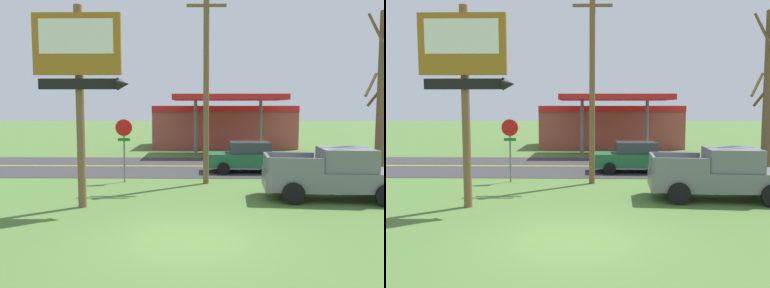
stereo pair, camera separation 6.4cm
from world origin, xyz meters
TOP-DOWN VIEW (x-y plane):
  - ground_plane at (0.00, 0.00)m, footprint 180.00×180.00m
  - road_asphalt at (0.00, 13.00)m, footprint 140.00×8.00m
  - road_centre_line at (0.00, 13.00)m, footprint 126.00×0.20m
  - motel_sign at (-3.70, 3.30)m, footprint 3.21×0.54m
  - stop_sign at (-3.15, 8.04)m, footprint 0.80×0.08m
  - utility_pole at (0.64, 7.80)m, footprint 1.96×0.26m
  - bare_tree at (8.04, 6.77)m, footprint 1.58×1.65m
  - gas_station at (2.48, 24.82)m, footprint 12.00×11.50m
  - pickup_grey_parked_on_lawn at (5.47, 4.75)m, footprint 5.35×2.57m
  - car_green_near_lane at (2.93, 11.00)m, footprint 4.20×2.00m

SIDE VIEW (x-z plane):
  - ground_plane at x=0.00m, z-range 0.00..0.00m
  - road_asphalt at x=0.00m, z-range 0.00..0.02m
  - road_centre_line at x=0.00m, z-range 0.02..0.03m
  - car_green_near_lane at x=2.93m, z-range 0.01..1.65m
  - pickup_grey_parked_on_lawn at x=5.47m, z-range -0.02..1.94m
  - gas_station at x=2.48m, z-range -0.26..4.14m
  - stop_sign at x=-3.15m, z-range 0.55..3.50m
  - bare_tree at x=8.04m, z-range 0.15..7.67m
  - motel_sign at x=-3.70m, z-range 1.36..8.27m
  - utility_pole at x=0.64m, z-range 0.31..9.58m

